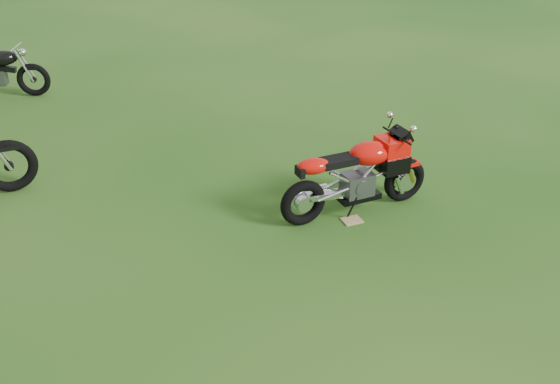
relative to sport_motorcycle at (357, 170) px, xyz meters
name	(u,v)px	position (x,y,z in m)	size (l,w,h in m)	color
ground	(327,294)	(-0.83, -1.39, -0.54)	(120.00, 120.00, 0.00)	#14450E
sport_motorcycle	(357,170)	(0.00, 0.00, 0.00)	(1.80, 0.45, 1.08)	red
plywood_board	(352,220)	(-0.10, -0.20, -0.53)	(0.22, 0.17, 0.02)	tan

